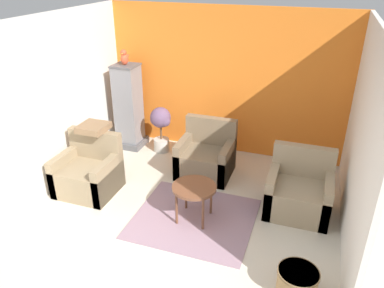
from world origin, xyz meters
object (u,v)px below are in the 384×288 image
armchair_left (89,174)px  coffee_table (194,190)px  birdcage (129,108)px  armchair_middle (206,157)px  parrot (125,58)px  wicker_basket (297,282)px  potted_plant (161,124)px  armchair_right (299,193)px

armchair_left → coffee_table: bearing=-5.0°
armchair_left → birdcage: bearing=95.0°
armchair_middle → birdcage: bearing=162.0°
parrot → wicker_basket: 4.63m
armchair_left → potted_plant: bearing=72.5°
potted_plant → wicker_basket: potted_plant is taller
coffee_table → armchair_middle: armchair_middle is taller
birdcage → armchair_left: bearing=-85.0°
coffee_table → wicker_basket: 1.75m
birdcage → wicker_basket: bearing=-38.4°
coffee_table → armchair_left: size_ratio=0.66×
armchair_middle → potted_plant: bearing=153.4°
birdcage → wicker_basket: birdcage is taller
coffee_table → armchair_middle: size_ratio=0.66×
armchair_middle → armchair_right: bearing=-20.5°
armchair_left → wicker_basket: bearing=-17.7°
potted_plant → armchair_left: bearing=-107.5°
armchair_right → parrot: (-3.28, 1.14, 1.43)m
birdcage → coffee_table: bearing=-43.2°
armchair_middle → parrot: 2.30m
armchair_left → armchair_middle: (1.57, 1.11, 0.00)m
armchair_left → potted_plant: size_ratio=1.05×
coffee_table → parrot: size_ratio=2.15×
coffee_table → potted_plant: 2.20m
coffee_table → potted_plant: size_ratio=0.70×
armchair_left → armchair_middle: size_ratio=1.00×
birdcage → potted_plant: size_ratio=1.83×
coffee_table → wicker_basket: bearing=-31.0°
armchair_right → parrot: size_ratio=3.24×
birdcage → wicker_basket: size_ratio=3.56×
armchair_middle → parrot: size_ratio=3.24×
armchair_middle → wicker_basket: armchair_middle is taller
armchair_right → wicker_basket: bearing=-85.2°
parrot → potted_plant: parrot is taller
wicker_basket → armchair_right: bearing=94.8°
potted_plant → wicker_basket: size_ratio=1.94×
birdcage → armchair_middle: bearing=-18.0°
armchair_middle → potted_plant: armchair_middle is taller
coffee_table → birdcage: 2.67m
armchair_right → armchair_middle: 1.67m
armchair_middle → armchair_left: bearing=-144.7°
parrot → wicker_basket: (3.41, -2.71, -1.55)m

